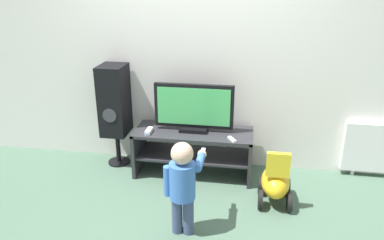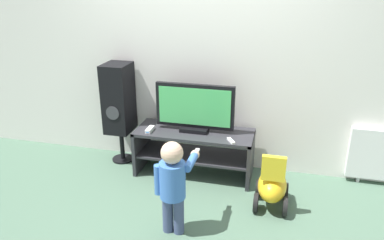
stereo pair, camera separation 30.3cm
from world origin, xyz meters
name	(u,v)px [view 1 (the left image)]	position (x,y,z in m)	size (l,w,h in m)	color
ground_plane	(190,184)	(0.00, 0.00, 0.00)	(16.00, 16.00, 0.00)	#4C6B56
wall_back	(198,48)	(0.00, 0.56, 1.30)	(10.00, 0.06, 2.60)	silver
tv_stand	(193,145)	(0.00, 0.24, 0.33)	(1.23, 0.48, 0.49)	#2D2D33
television	(194,108)	(0.00, 0.26, 0.74)	(0.82, 0.20, 0.50)	black
game_console	(149,131)	(-0.45, 0.12, 0.51)	(0.05, 0.16, 0.04)	white
remote_primary	(232,139)	(0.41, 0.07, 0.50)	(0.10, 0.13, 0.03)	white
child	(183,181)	(0.07, -0.76, 0.48)	(0.31, 0.47, 0.82)	#3F4C72
speaker_tower	(115,102)	(-0.88, 0.34, 0.73)	(0.27, 0.34, 1.13)	black
ride_on_toy	(275,182)	(0.84, -0.19, 0.21)	(0.30, 0.45, 0.57)	gold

